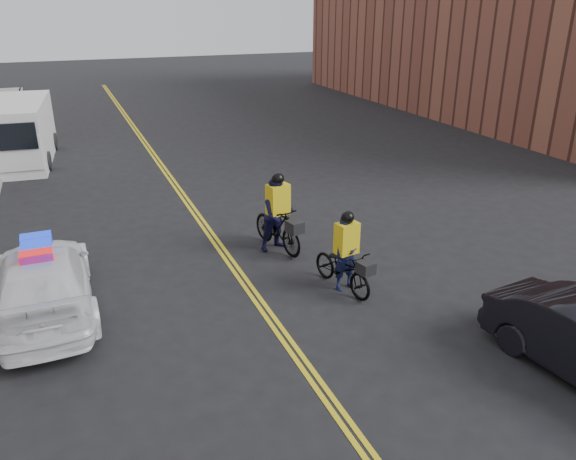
# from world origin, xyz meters

# --- Properties ---
(ground) EXTENTS (120.00, 120.00, 0.00)m
(ground) POSITION_xyz_m (0.00, 0.00, 0.00)
(ground) COLOR black
(ground) RESTS_ON ground
(center_line_left) EXTENTS (0.10, 60.00, 0.01)m
(center_line_left) POSITION_xyz_m (-0.08, 8.00, 0.01)
(center_line_left) COLOR gold
(center_line_left) RESTS_ON ground
(center_line_right) EXTENTS (0.10, 60.00, 0.01)m
(center_line_right) POSITION_xyz_m (0.08, 8.00, 0.01)
(center_line_right) COLOR gold
(center_line_right) RESTS_ON ground
(building_across) EXTENTS (12.00, 30.00, 11.00)m
(building_across) POSITION_xyz_m (22.00, 18.00, 5.50)
(building_across) COLOR brown
(building_across) RESTS_ON ground
(police_cruiser) EXTENTS (2.09, 5.02, 1.61)m
(police_cruiser) POSITION_xyz_m (-4.41, 1.98, 0.73)
(police_cruiser) COLOR white
(police_cruiser) RESTS_ON ground
(cargo_van) EXTENTS (2.69, 6.13, 2.50)m
(cargo_van) POSITION_xyz_m (-5.19, 15.38, 1.22)
(cargo_van) COLOR silver
(cargo_van) RESTS_ON ground
(cyclist_near) EXTENTS (1.07, 2.07, 1.93)m
(cyclist_near) POSITION_xyz_m (2.11, 0.47, 0.67)
(cyclist_near) COLOR black
(cyclist_near) RESTS_ON ground
(cyclist_far) EXTENTS (1.10, 2.21, 2.15)m
(cyclist_far) POSITION_xyz_m (1.47, 3.17, 0.85)
(cyclist_far) COLOR black
(cyclist_far) RESTS_ON ground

